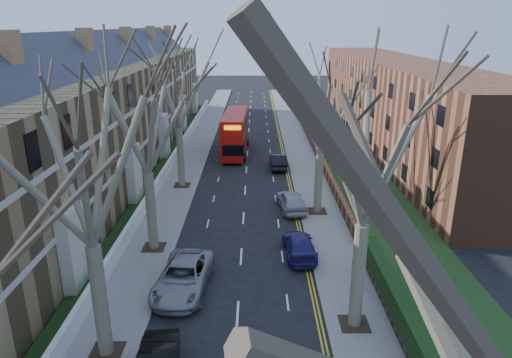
{
  "coord_description": "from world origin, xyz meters",
  "views": [
    {
      "loc": [
        0.91,
        -10.64,
        13.96
      ],
      "look_at": [
        0.95,
        20.09,
        3.43
      ],
      "focal_mm": 32.0,
      "sensor_mm": 36.0,
      "label": 1
    }
  ],
  "objects": [
    {
      "name": "pavement_left",
      "position": [
        -6.0,
        39.0,
        0.06
      ],
      "size": [
        3.0,
        102.0,
        0.12
      ],
      "primitive_type": "cube",
      "color": "slate",
      "rests_on": "ground"
    },
    {
      "name": "car_right_near",
      "position": [
        3.68,
        15.2,
        0.66
      ],
      "size": [
        2.08,
        4.65,
        1.32
      ],
      "primitive_type": "imported",
      "rotation": [
        0.0,
        0.0,
        3.19
      ],
      "color": "navy",
      "rests_on": "ground"
    },
    {
      "name": "tree_left_far",
      "position": [
        -5.7,
        16.0,
        9.24
      ],
      "size": [
        10.15,
        10.15,
        14.22
      ],
      "color": "#68614A",
      "rests_on": "ground"
    },
    {
      "name": "tree_right_far",
      "position": [
        5.7,
        22.0,
        9.24
      ],
      "size": [
        10.15,
        10.15,
        14.22
      ],
      "color": "#68614A",
      "rests_on": "ground"
    },
    {
      "name": "double_decker_bus",
      "position": [
        -1.38,
        39.31,
        2.19
      ],
      "size": [
        2.97,
        10.68,
        4.45
      ],
      "rotation": [
        0.0,
        0.0,
        3.11
      ],
      "color": "#AA100C",
      "rests_on": "ground"
    },
    {
      "name": "tree_left_dist",
      "position": [
        -5.7,
        28.0,
        9.56
      ],
      "size": [
        10.5,
        10.5,
        14.71
      ],
      "color": "#68614A",
      "rests_on": "ground"
    },
    {
      "name": "tree_right_mid",
      "position": [
        5.7,
        8.0,
        9.56
      ],
      "size": [
        10.5,
        10.5,
        14.71
      ],
      "color": "#68614A",
      "rests_on": "ground"
    },
    {
      "name": "car_right_far",
      "position": [
        3.21,
        33.54,
        0.73
      ],
      "size": [
        1.64,
        4.45,
        1.46
      ],
      "primitive_type": "imported",
      "rotation": [
        0.0,
        0.0,
        3.16
      ],
      "color": "black",
      "rests_on": "ground"
    },
    {
      "name": "terrace_left",
      "position": [
        -13.65,
        31.0,
        5.53
      ],
      "size": [
        9.7,
        78.0,
        13.6
      ],
      "color": "olive",
      "rests_on": "ground"
    },
    {
      "name": "car_right_mid",
      "position": [
        3.7,
        22.62,
        0.77
      ],
      "size": [
        2.44,
        4.75,
        1.55
      ],
      "primitive_type": "imported",
      "rotation": [
        0.0,
        0.0,
        3.28
      ],
      "color": "#9FA0A8",
      "rests_on": "ground"
    },
    {
      "name": "front_wall_left",
      "position": [
        -7.65,
        31.0,
        0.62
      ],
      "size": [
        0.3,
        78.0,
        1.0
      ],
      "color": "white",
      "rests_on": "ground"
    },
    {
      "name": "flats_right",
      "position": [
        17.46,
        43.0,
        4.98
      ],
      "size": [
        13.97,
        54.0,
        10.0
      ],
      "color": "brown",
      "rests_on": "ground"
    },
    {
      "name": "tree_left_mid",
      "position": [
        -5.7,
        6.0,
        9.56
      ],
      "size": [
        10.5,
        10.5,
        14.71
      ],
      "color": "#68614A",
      "rests_on": "ground"
    },
    {
      "name": "grass_verge_right",
      "position": [
        10.5,
        39.0,
        0.15
      ],
      "size": [
        6.0,
        102.0,
        0.06
      ],
      "color": "#193212",
      "rests_on": "ground"
    },
    {
      "name": "pavement_right",
      "position": [
        6.0,
        39.0,
        0.06
      ],
      "size": [
        3.0,
        102.0,
        0.12
      ],
      "primitive_type": "cube",
      "color": "slate",
      "rests_on": "ground"
    },
    {
      "name": "car_left_far",
      "position": [
        -3.05,
        11.24,
        0.8
      ],
      "size": [
        3.16,
        5.96,
        1.6
      ],
      "primitive_type": "imported",
      "rotation": [
        0.0,
        0.0,
        -0.09
      ],
      "color": "gray",
      "rests_on": "ground"
    }
  ]
}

